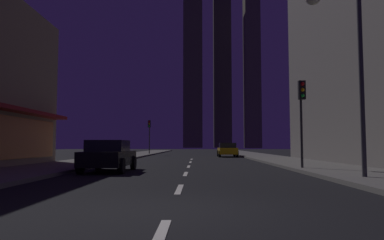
# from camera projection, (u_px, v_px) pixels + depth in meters

# --- Properties ---
(ground_plane) EXTENTS (78.00, 136.00, 0.10)m
(ground_plane) POSITION_uv_depth(u_px,v_px,m) (193.00, 157.00, 38.59)
(ground_plane) COLOR black
(sidewalk_right) EXTENTS (4.00, 76.00, 0.15)m
(sidewalk_right) POSITION_uv_depth(u_px,v_px,m) (258.00, 156.00, 38.49)
(sidewalk_right) COLOR #605E59
(sidewalk_right) RESTS_ON ground
(sidewalk_left) EXTENTS (4.00, 76.00, 0.15)m
(sidewalk_left) POSITION_uv_depth(u_px,v_px,m) (128.00, 156.00, 38.71)
(sidewalk_left) COLOR #605E59
(sidewalk_left) RESTS_ON ground
(lane_marking_center) EXTENTS (0.16, 28.20, 0.01)m
(lane_marking_center) POSITION_uv_depth(u_px,v_px,m) (187.00, 170.00, 17.65)
(lane_marking_center) COLOR silver
(lane_marking_center) RESTS_ON ground
(skyscraper_distant_tall) EXTENTS (8.54, 7.21, 78.70)m
(skyscraper_distant_tall) POSITION_uv_depth(u_px,v_px,m) (193.00, 61.00, 161.97)
(skyscraper_distant_tall) COLOR #534F3E
(skyscraper_distant_tall) RESTS_ON ground
(skyscraper_distant_mid) EXTENTS (8.11, 6.69, 73.88)m
(skyscraper_distant_mid) POSITION_uv_depth(u_px,v_px,m) (222.00, 68.00, 166.55)
(skyscraper_distant_mid) COLOR #454133
(skyscraper_distant_mid) RESTS_ON ground
(skyscraper_distant_short) EXTENTS (5.96, 8.27, 67.24)m
(skyscraper_distant_short) POSITION_uv_depth(u_px,v_px,m) (252.00, 64.00, 143.45)
(skyscraper_distant_short) COLOR #5C5745
(skyscraper_distant_short) RESTS_ON ground
(car_parked_near) EXTENTS (1.98, 4.24, 1.45)m
(car_parked_near) POSITION_uv_depth(u_px,v_px,m) (109.00, 156.00, 16.49)
(car_parked_near) COLOR black
(car_parked_near) RESTS_ON ground
(car_parked_far) EXTENTS (1.98, 4.24, 1.45)m
(car_parked_far) POSITION_uv_depth(u_px,v_px,m) (227.00, 150.00, 36.99)
(car_parked_far) COLOR gold
(car_parked_far) RESTS_ON ground
(fire_hydrant_far_left) EXTENTS (0.42, 0.30, 0.65)m
(fire_hydrant_far_left) POSITION_uv_depth(u_px,v_px,m) (113.00, 155.00, 26.92)
(fire_hydrant_far_left) COLOR red
(fire_hydrant_far_left) RESTS_ON sidewalk_left
(traffic_light_near_right) EXTENTS (0.32, 0.48, 4.20)m
(traffic_light_near_right) POSITION_uv_depth(u_px,v_px,m) (302.00, 104.00, 17.07)
(traffic_light_near_right) COLOR #2D2D2D
(traffic_light_near_right) RESTS_ON sidewalk_right
(traffic_light_far_left) EXTENTS (0.32, 0.48, 4.20)m
(traffic_light_far_left) POSITION_uv_depth(u_px,v_px,m) (149.00, 129.00, 44.36)
(traffic_light_far_left) COLOR #2D2D2D
(traffic_light_far_left) RESTS_ON sidewalk_left
(street_lamp_right) EXTENTS (1.96, 0.56, 6.58)m
(street_lamp_right) POSITION_uv_depth(u_px,v_px,m) (336.00, 35.00, 12.49)
(street_lamp_right) COLOR #38383D
(street_lamp_right) RESTS_ON sidewalk_right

